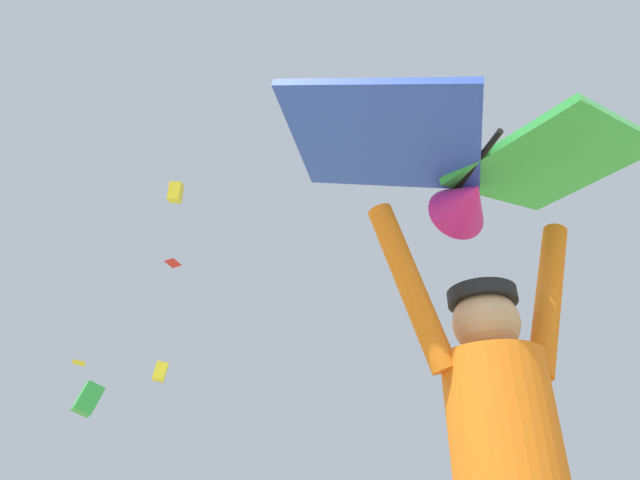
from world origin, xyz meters
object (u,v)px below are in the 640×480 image
(distant_kite_yellow_overhead_distant, at_px, (79,362))
(distant_kite_yellow_high_left, at_px, (160,372))
(distant_kite_red_mid_right, at_px, (173,263))
(distant_kite_green_high_right, at_px, (88,399))
(distant_kite_yellow_far_center, at_px, (176,192))
(held_stunt_kite, at_px, (470,166))

(distant_kite_yellow_overhead_distant, bearing_deg, distant_kite_yellow_high_left, -46.62)
(distant_kite_red_mid_right, distance_m, distant_kite_yellow_high_left, 6.84)
(distant_kite_green_high_right, height_order, distant_kite_yellow_far_center, distant_kite_yellow_far_center)
(distant_kite_red_mid_right, height_order, distant_kite_yellow_high_left, distant_kite_red_mid_right)
(distant_kite_yellow_far_center, bearing_deg, distant_kite_red_mid_right, 79.99)
(distant_kite_yellow_overhead_distant, distance_m, distant_kite_yellow_high_left, 5.79)
(distant_kite_green_high_right, distance_m, distant_kite_yellow_overhead_distant, 15.36)
(distant_kite_yellow_far_center, bearing_deg, distant_kite_yellow_overhead_distant, 94.37)
(held_stunt_kite, bearing_deg, distant_kite_yellow_high_left, 82.81)
(distant_kite_yellow_far_center, height_order, distant_kite_yellow_overhead_distant, distant_kite_yellow_far_center)
(held_stunt_kite, distance_m, distant_kite_yellow_high_left, 29.24)
(distant_kite_green_high_right, bearing_deg, distant_kite_yellow_high_left, 69.81)
(distant_kite_yellow_far_center, distance_m, distant_kite_red_mid_right, 15.15)
(distant_kite_green_high_right, xyz_separation_m, distant_kite_red_mid_right, (3.77, 11.15, 10.78))
(distant_kite_yellow_overhead_distant, relative_size, distant_kite_red_mid_right, 1.05)
(held_stunt_kite, distance_m, distant_kite_green_high_right, 18.08)
(held_stunt_kite, xyz_separation_m, distant_kite_yellow_overhead_distant, (-0.34, 32.34, 7.95))
(distant_kite_yellow_far_center, bearing_deg, distant_kite_yellow_high_left, 79.27)
(held_stunt_kite, xyz_separation_m, distant_kite_yellow_high_left, (3.56, 28.21, 6.83))
(distant_kite_yellow_overhead_distant, height_order, distant_kite_yellow_high_left, distant_kite_yellow_overhead_distant)
(distant_kite_green_high_right, height_order, distant_kite_yellow_overhead_distant, distant_kite_yellow_overhead_distant)
(distant_kite_yellow_overhead_distant, bearing_deg, distant_kite_red_mid_right, -40.75)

